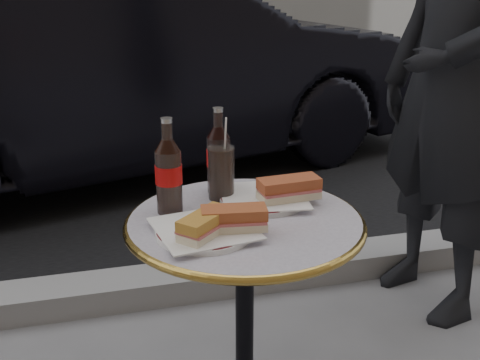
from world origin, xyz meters
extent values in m
cube|color=black|center=(0.00, 5.00, 0.00)|extent=(40.00, 8.00, 0.00)
cube|color=gray|center=(0.00, 0.90, 0.05)|extent=(40.00, 0.20, 0.12)
cylinder|color=white|center=(-0.12, -0.07, 0.74)|extent=(0.24, 0.24, 0.01)
cylinder|color=silver|center=(0.08, 0.10, 0.74)|extent=(0.30, 0.30, 0.01)
cube|color=#B87D2E|center=(-0.12, -0.10, 0.77)|extent=(0.16, 0.15, 0.05)
cube|color=#A8502A|center=(-0.05, -0.09, 0.77)|extent=(0.17, 0.09, 0.05)
cube|color=#AA4D2B|center=(0.14, 0.06, 0.77)|extent=(0.17, 0.09, 0.06)
cylinder|color=black|center=(-0.03, 0.15, 0.81)|extent=(0.09, 0.09, 0.15)
imported|color=black|center=(-0.10, 2.66, 0.69)|extent=(2.56, 4.45, 1.38)
imported|color=black|center=(0.97, 0.58, 0.92)|extent=(0.57, 0.75, 1.84)
camera|label=1|loc=(-0.37, -1.37, 1.36)|focal=45.00mm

